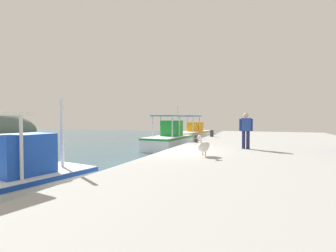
# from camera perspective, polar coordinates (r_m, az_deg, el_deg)

# --- Properties ---
(quay_pier) EXTENTS (36.00, 10.00, 0.80)m
(quay_pier) POSITION_cam_1_polar(r_m,az_deg,el_deg) (10.97, 25.38, -8.06)
(quay_pier) COLOR #9E9E99
(quay_pier) RESTS_ON ground
(fishing_boat_nearest) EXTENTS (4.93, 2.51, 2.84)m
(fishing_boat_nearest) POSITION_cam_1_polar(r_m,az_deg,el_deg) (7.41, -33.68, -11.14)
(fishing_boat_nearest) COLOR white
(fishing_boat_nearest) RESTS_ON ground
(fishing_boat_second) EXTENTS (4.85, 2.50, 3.19)m
(fishing_boat_second) POSITION_cam_1_polar(r_m,az_deg,el_deg) (18.13, 0.23, -3.09)
(fishing_boat_second) COLOR white
(fishing_boat_second) RESTS_ON ground
(fishing_boat_third) EXTENTS (6.51, 2.68, 2.97)m
(fishing_boat_third) POSITION_cam_1_polar(r_m,az_deg,el_deg) (24.75, 5.69, -1.89)
(fishing_boat_third) COLOR white
(fishing_boat_third) RESTS_ON ground
(pelican) EXTENTS (0.96, 0.54, 0.82)m
(pelican) POSITION_cam_1_polar(r_m,az_deg,el_deg) (9.58, 8.18, -4.50)
(pelican) COLOR tan
(pelican) RESTS_ON quay_pier
(fisherman_standing) EXTENTS (0.31, 0.62, 1.70)m
(fisherman_standing) POSITION_cam_1_polar(r_m,az_deg,el_deg) (12.25, 17.49, -0.65)
(fisherman_standing) COLOR #1E234C
(fisherman_standing) RESTS_ON quay_pier
(mooring_bollard_second) EXTENTS (0.21, 0.21, 0.43)m
(mooring_bollard_second) POSITION_cam_1_polar(r_m,az_deg,el_deg) (14.87, 6.48, -2.97)
(mooring_bollard_second) COLOR #333338
(mooring_bollard_second) RESTS_ON quay_pier
(mooring_bollard_third) EXTENTS (0.27, 0.27, 0.52)m
(mooring_bollard_third) POSITION_cam_1_polar(r_m,az_deg,el_deg) (19.71, 10.05, -1.70)
(mooring_bollard_third) COLOR #333338
(mooring_bollard_third) RESTS_ON quay_pier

